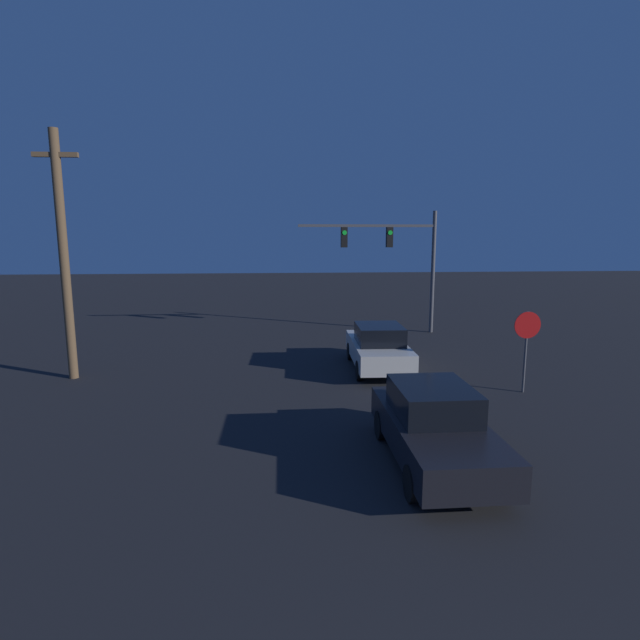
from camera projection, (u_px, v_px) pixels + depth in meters
name	position (u px, v px, depth m)	size (l,w,h in m)	color
car_near	(434.00, 426.00, 9.78)	(1.78, 4.27, 1.54)	black
car_far	(378.00, 347.00, 16.73)	(1.88, 4.33, 1.54)	beige
traffic_signal_mast	(396.00, 250.00, 22.60)	(6.28, 0.30, 5.57)	#4C4C51
stop_sign	(527.00, 336.00, 14.10)	(0.76, 0.07, 2.35)	#4C4C51
utility_pole	(64.00, 254.00, 15.18)	(1.31, 0.28, 7.57)	brown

